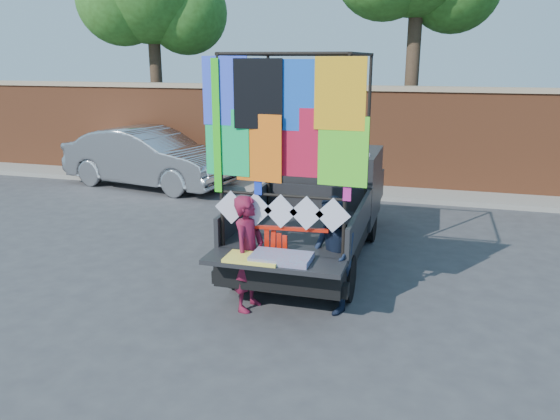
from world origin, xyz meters
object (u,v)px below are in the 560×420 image
(woman, at_px, (249,253))
(man, at_px, (332,255))
(sedan, at_px, (149,157))
(pickup_truck, at_px, (322,202))

(woman, distance_m, man, 1.10)
(sedan, bearing_deg, man, -124.26)
(pickup_truck, height_order, woman, pickup_truck)
(pickup_truck, relative_size, man, 3.41)
(man, bearing_deg, sedan, -166.29)
(pickup_truck, xyz_separation_m, man, (0.65, -2.44, -0.06))
(man, bearing_deg, woman, -108.45)
(sedan, xyz_separation_m, woman, (4.92, -6.21, 0.02))
(woman, height_order, man, woman)
(pickup_truck, bearing_deg, man, -75.11)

